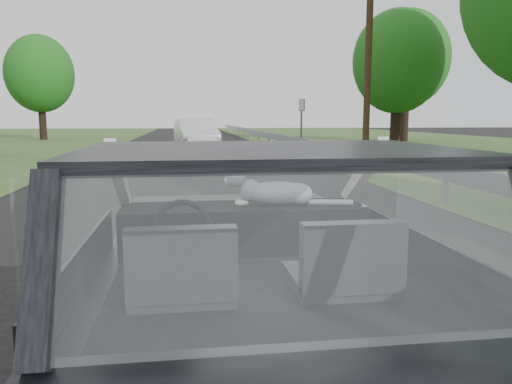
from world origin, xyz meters
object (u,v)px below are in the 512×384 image
object	(u,v)px
utility_pole	(369,51)
other_car	(196,135)
subject_car	(257,275)
highway_sign	(301,124)
cat	(277,192)

from	to	relation	value
utility_pole	other_car	bearing A→B (deg)	155.65
subject_car	other_car	xyz separation A→B (m)	(0.12, 20.58, 0.04)
other_car	highway_sign	size ratio (longest dim) A/B	1.88
other_car	utility_pole	size ratio (longest dim) A/B	0.55
subject_car	utility_pole	xyz separation A→B (m)	(7.09, 17.42, 3.52)
subject_car	other_car	world-z (taller)	other_car
subject_car	other_car	bearing A→B (deg)	89.68
cat	utility_pole	world-z (taller)	utility_pole
cat	other_car	size ratio (longest dim) A/B	0.13
cat	other_car	xyz separation A→B (m)	(-0.11, 19.97, -0.32)
subject_car	highway_sign	xyz separation A→B (m)	(5.52, 22.48, 0.51)
cat	subject_car	bearing A→B (deg)	-104.58
highway_sign	utility_pole	bearing A→B (deg)	-76.24
other_car	highway_sign	world-z (taller)	highway_sign
highway_sign	utility_pole	world-z (taller)	utility_pole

